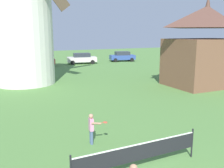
{
  "coord_description": "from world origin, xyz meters",
  "views": [
    {
      "loc": [
        -3.74,
        -4.19,
        4.52
      ],
      "look_at": [
        0.37,
        4.26,
        2.59
      ],
      "focal_mm": 40.44,
      "sensor_mm": 36.0,
      "label": 1
    }
  ],
  "objects_px": {
    "windmill": "(21,0)",
    "player_far": "(92,127)",
    "parked_car_cream": "(82,58)",
    "parked_car_blue": "(122,56)",
    "chapel": "(205,47)",
    "parked_car_red": "(38,60)",
    "tennis_net": "(139,152)"
  },
  "relations": [
    {
      "from": "tennis_net",
      "to": "parked_car_red",
      "type": "height_order",
      "value": "parked_car_red"
    },
    {
      "from": "windmill",
      "to": "parked_car_cream",
      "type": "distance_m",
      "value": 16.43
    },
    {
      "from": "parked_car_blue",
      "to": "chapel",
      "type": "bearing_deg",
      "value": -97.41
    },
    {
      "from": "tennis_net",
      "to": "parked_car_red",
      "type": "xyz_separation_m",
      "value": [
        1.81,
        28.55,
        0.13
      ]
    },
    {
      "from": "player_far",
      "to": "parked_car_red",
      "type": "bearing_deg",
      "value": 84.7
    },
    {
      "from": "tennis_net",
      "to": "chapel",
      "type": "bearing_deg",
      "value": 37.43
    },
    {
      "from": "player_far",
      "to": "parked_car_blue",
      "type": "distance_m",
      "value": 30.64
    },
    {
      "from": "player_far",
      "to": "parked_car_cream",
      "type": "height_order",
      "value": "parked_car_cream"
    },
    {
      "from": "windmill",
      "to": "player_far",
      "type": "relative_size",
      "value": 11.34
    },
    {
      "from": "parked_car_blue",
      "to": "chapel",
      "type": "distance_m",
      "value": 19.84
    },
    {
      "from": "windmill",
      "to": "tennis_net",
      "type": "distance_m",
      "value": 18.26
    },
    {
      "from": "parked_car_blue",
      "to": "tennis_net",
      "type": "bearing_deg",
      "value": -117.29
    },
    {
      "from": "tennis_net",
      "to": "parked_car_cream",
      "type": "distance_m",
      "value": 29.92
    },
    {
      "from": "parked_car_blue",
      "to": "parked_car_cream",
      "type": "bearing_deg",
      "value": -178.02
    },
    {
      "from": "parked_car_cream",
      "to": "windmill",
      "type": "bearing_deg",
      "value": -128.54
    },
    {
      "from": "tennis_net",
      "to": "parked_car_cream",
      "type": "height_order",
      "value": "parked_car_cream"
    },
    {
      "from": "parked_car_cream",
      "to": "parked_car_blue",
      "type": "xyz_separation_m",
      "value": [
        6.89,
        0.24,
        -0.0
      ]
    },
    {
      "from": "player_far",
      "to": "parked_car_red",
      "type": "relative_size",
      "value": 0.29
    },
    {
      "from": "player_far",
      "to": "tennis_net",
      "type": "bearing_deg",
      "value": -77.37
    },
    {
      "from": "windmill",
      "to": "tennis_net",
      "type": "xyz_separation_m",
      "value": [
        1.31,
        -16.99,
        -6.57
      ]
    },
    {
      "from": "windmill",
      "to": "parked_car_blue",
      "type": "xyz_separation_m",
      "value": [
        16.3,
        12.06,
        -6.45
      ]
    },
    {
      "from": "chapel",
      "to": "parked_car_red",
      "type": "bearing_deg",
      "value": 119.22
    },
    {
      "from": "chapel",
      "to": "windmill",
      "type": "bearing_deg",
      "value": 151.53
    },
    {
      "from": "windmill",
      "to": "player_far",
      "type": "bearing_deg",
      "value": -87.14
    },
    {
      "from": "windmill",
      "to": "parked_car_cream",
      "type": "relative_size",
      "value": 3.27
    },
    {
      "from": "parked_car_red",
      "to": "parked_car_cream",
      "type": "distance_m",
      "value": 6.3
    },
    {
      "from": "tennis_net",
      "to": "parked_car_cream",
      "type": "xyz_separation_m",
      "value": [
        8.1,
        28.81,
        0.13
      ]
    },
    {
      "from": "parked_car_cream",
      "to": "parked_car_blue",
      "type": "height_order",
      "value": "same"
    },
    {
      "from": "windmill",
      "to": "parked_car_cream",
      "type": "xyz_separation_m",
      "value": [
        9.41,
        11.82,
        -6.45
      ]
    },
    {
      "from": "tennis_net",
      "to": "chapel",
      "type": "relative_size",
      "value": 0.61
    },
    {
      "from": "parked_car_cream",
      "to": "chapel",
      "type": "relative_size",
      "value": 0.59
    },
    {
      "from": "windmill",
      "to": "parked_car_blue",
      "type": "bearing_deg",
      "value": 36.49
    }
  ]
}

